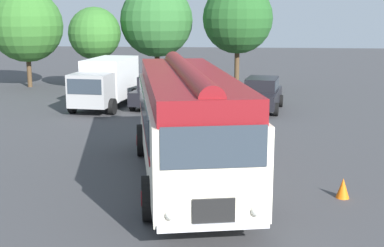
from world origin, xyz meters
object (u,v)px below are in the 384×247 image
at_px(vintage_bus, 187,118).
at_px(box_van, 106,81).
at_px(car_mid_right, 262,94).
at_px(car_near_left, 157,91).
at_px(traffic_cone, 343,188).
at_px(car_mid_left, 212,93).

distance_m(vintage_bus, box_van, 13.32).
xyz_separation_m(vintage_bus, car_mid_right, (2.53, 11.80, -1.05)).
xyz_separation_m(car_near_left, traffic_cone, (7.33, -13.49, -0.57)).
distance_m(car_mid_right, box_van, 8.16).
distance_m(vintage_bus, car_mid_right, 12.11).
distance_m(vintage_bus, traffic_cone, 4.82).
height_order(car_mid_left, box_van, box_van).
bearing_deg(traffic_cone, car_mid_left, 108.44).
distance_m(car_mid_right, traffic_cone, 13.16).
distance_m(box_van, traffic_cone, 16.66).
distance_m(car_mid_left, box_van, 5.61).
distance_m(vintage_bus, car_near_left, 12.66).
bearing_deg(car_mid_left, traffic_cone, -71.56).
xyz_separation_m(car_near_left, car_mid_right, (5.48, -0.48, 0.00)).
distance_m(car_near_left, car_mid_right, 5.50).
height_order(car_near_left, car_mid_left, same).
xyz_separation_m(vintage_bus, traffic_cone, (4.38, -1.22, -1.62)).
distance_m(car_near_left, box_van, 2.72).
relative_size(car_near_left, car_mid_right, 1.00).
distance_m(car_mid_left, traffic_cone, 13.92).
bearing_deg(car_mid_right, box_van, 178.04).
relative_size(vintage_bus, traffic_cone, 18.87).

